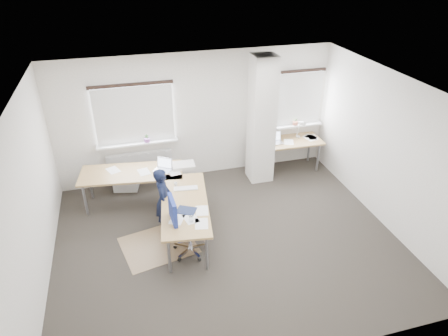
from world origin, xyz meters
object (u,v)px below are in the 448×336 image
object	(u,v)px
person	(164,200)
desk_main	(159,187)
task_chair	(187,238)
desk_side	(291,142)

from	to	relation	value
person	desk_main	bearing A→B (deg)	16.01
task_chair	desk_main	bearing A→B (deg)	101.92
desk_side	task_chair	bearing A→B (deg)	-139.97
desk_main	task_chair	distance (m)	1.22
desk_main	desk_side	world-z (taller)	desk_side
desk_main	person	size ratio (longest dim) A/B	2.30
desk_side	person	world-z (taller)	person
desk_side	person	size ratio (longest dim) A/B	1.12
desk_side	task_chair	size ratio (longest dim) A/B	1.23
desk_side	task_chair	xyz separation A→B (m)	(-2.86, -2.28, -0.36)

